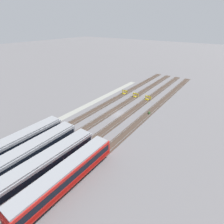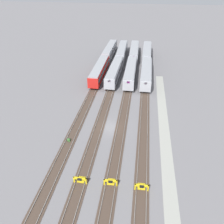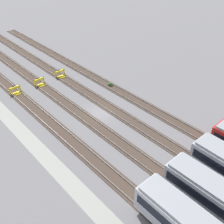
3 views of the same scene
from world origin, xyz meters
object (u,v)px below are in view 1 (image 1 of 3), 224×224
(subway_car_front_row_rightmost, at_px, (66,175))
(bumper_stop_near_inner_track, at_px, (135,95))
(subway_car_back_row_rightmost, at_px, (19,143))
(bumper_stop_nearest_track, at_px, (124,92))
(subway_car_front_row_leftmost, at_px, (48,163))
(weed_clump, at_px, (149,113))
(bumper_stop_middle_track, at_px, (148,98))
(subway_car_front_row_right_inner, at_px, (32,152))

(subway_car_front_row_rightmost, distance_m, bumper_stop_near_inner_track, 38.51)
(subway_car_back_row_rightmost, height_order, bumper_stop_nearest_track, subway_car_back_row_rightmost)
(subway_car_front_row_leftmost, xyz_separation_m, weed_clump, (-29.00, 4.55, -1.80))
(bumper_stop_nearest_track, height_order, bumper_stop_near_inner_track, same)
(subway_car_back_row_rightmost, distance_m, bumper_stop_middle_track, 38.74)
(subway_car_back_row_rightmost, relative_size, bumper_stop_middle_track, 8.99)
(bumper_stop_near_inner_track, bearing_deg, bumper_stop_middle_track, 93.07)
(bumper_stop_nearest_track, relative_size, weed_clump, 2.18)
(bumper_stop_near_inner_track, distance_m, bumper_stop_middle_track, 4.42)
(subway_car_front_row_leftmost, bearing_deg, bumper_stop_nearest_track, -166.70)
(bumper_stop_near_inner_track, relative_size, bumper_stop_middle_track, 1.00)
(subway_car_front_row_rightmost, bearing_deg, subway_car_front_row_leftmost, -90.00)
(bumper_stop_nearest_track, bearing_deg, bumper_stop_middle_track, 90.32)
(bumper_stop_near_inner_track, distance_m, weed_clump, 12.35)
(subway_car_front_row_rightmost, bearing_deg, bumper_stop_nearest_track, -160.50)
(subway_car_back_row_rightmost, distance_m, bumper_stop_near_inner_track, 37.74)
(subway_car_back_row_rightmost, height_order, weed_clump, subway_car_back_row_rightmost)
(subway_car_front_row_leftmost, relative_size, bumper_stop_near_inner_track, 8.99)
(subway_car_front_row_leftmost, xyz_separation_m, bumper_stop_middle_track, (-37.68, -0.05, -1.53))
(subway_car_back_row_rightmost, distance_m, weed_clump, 32.03)
(subway_car_back_row_rightmost, bearing_deg, subway_car_front_row_rightmost, 90.00)
(subway_car_front_row_right_inner, relative_size, bumper_stop_nearest_track, 8.99)
(subway_car_back_row_rightmost, bearing_deg, weed_clump, 155.07)
(subway_car_front_row_rightmost, relative_size, subway_car_back_row_rightmost, 1.00)
(subway_car_back_row_rightmost, xyz_separation_m, bumper_stop_near_inner_track, (-37.44, 4.47, -1.53))
(subway_car_back_row_rightmost, relative_size, bumper_stop_nearest_track, 9.00)
(subway_car_front_row_leftmost, height_order, weed_clump, subway_car_front_row_leftmost)
(subway_car_front_row_leftmost, relative_size, weed_clump, 19.63)
(bumper_stop_middle_track, relative_size, weed_clump, 2.18)
(weed_clump, bearing_deg, bumper_stop_nearest_track, -122.67)
(subway_car_front_row_rightmost, distance_m, weed_clump, 29.06)
(subway_car_front_row_right_inner, distance_m, subway_car_back_row_rightmost, 4.42)
(bumper_stop_near_inner_track, bearing_deg, subway_car_front_row_right_inner, -0.07)
(bumper_stop_nearest_track, relative_size, bumper_stop_middle_track, 1.00)
(subway_car_front_row_rightmost, height_order, bumper_stop_middle_track, subway_car_front_row_rightmost)
(subway_car_front_row_leftmost, height_order, subway_car_front_row_right_inner, same)
(subway_car_front_row_leftmost, bearing_deg, bumper_stop_near_inner_track, -173.21)
(subway_car_front_row_leftmost, relative_size, bumper_stop_nearest_track, 9.01)
(subway_car_back_row_rightmost, xyz_separation_m, bumper_stop_nearest_track, (-37.63, 0.03, -1.53))
(bumper_stop_near_inner_track, xyz_separation_m, bumper_stop_middle_track, (-0.24, 4.41, 0.00))
(bumper_stop_near_inner_track, bearing_deg, bumper_stop_nearest_track, -92.41)
(subway_car_front_row_right_inner, bearing_deg, bumper_stop_middle_track, 173.26)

